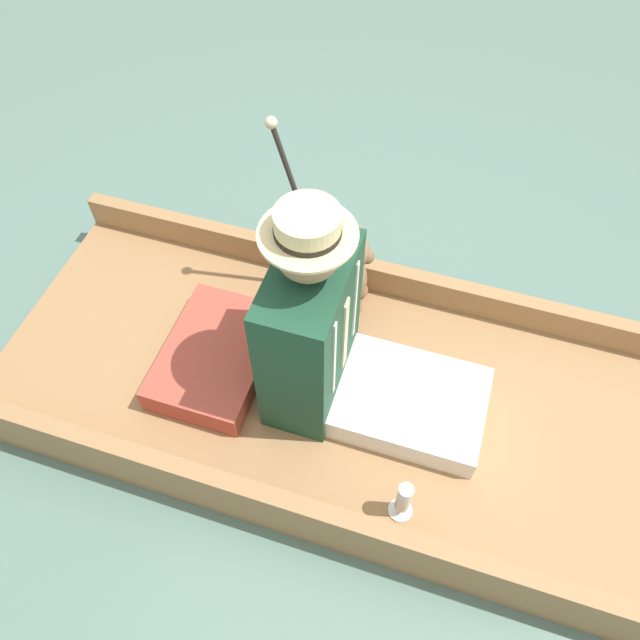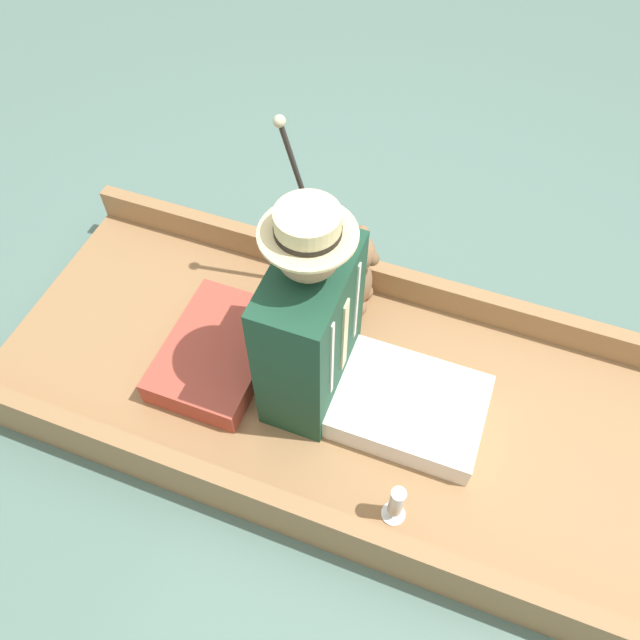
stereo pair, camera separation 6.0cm
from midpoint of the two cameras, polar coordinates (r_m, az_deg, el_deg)
ground_plane at (r=2.51m, az=3.64°, el=-8.15°), size 16.00×16.00×0.00m
punt_boat at (r=2.44m, az=3.74°, el=-7.26°), size 1.11×2.78×0.27m
seat_cushion at (r=2.44m, az=-8.58°, el=-2.89°), size 0.54×0.38×0.11m
seated_person at (r=2.12m, az=2.06°, el=-2.08°), size 0.45×0.79×0.90m
teddy_bear at (r=2.49m, az=4.00°, el=4.23°), size 0.28×0.16×0.40m
wine_glass at (r=2.11m, az=7.82°, el=-16.26°), size 0.08×0.08×0.19m
walking_cane at (r=2.35m, az=-0.65°, el=11.09°), size 0.04×0.24×0.82m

